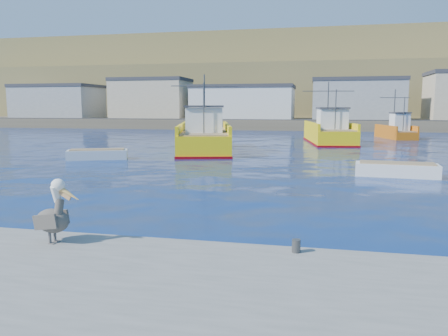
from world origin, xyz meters
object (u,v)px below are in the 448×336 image
skiff_left (98,155)px  skiff_mid (396,171)px  trawler_yellow_a (204,138)px  pelican (54,215)px  trawler_yellow_b (329,133)px  boat_orange (396,130)px

skiff_left → skiff_mid: bearing=-10.7°
trawler_yellow_a → pelican: trawler_yellow_a is taller
trawler_yellow_b → boat_orange: bearing=45.7°
skiff_left → pelican: bearing=-64.5°
trawler_yellow_a → skiff_left: trawler_yellow_a is taller
trawler_yellow_a → boat_orange: size_ratio=1.83×
boat_orange → skiff_mid: bearing=-99.3°
trawler_yellow_b → pelican: trawler_yellow_b is taller
trawler_yellow_a → trawler_yellow_b: bearing=45.3°
trawler_yellow_a → boat_orange: 26.98m
trawler_yellow_b → skiff_left: (-16.90, -18.55, -0.76)m
trawler_yellow_b → pelican: size_ratio=7.56×
skiff_left → skiff_mid: 20.33m
trawler_yellow_b → pelican: bearing=-101.0°
pelican → skiff_left: bearing=115.5°
skiff_left → skiff_mid: skiff_mid is taller
boat_orange → skiff_mid: (-5.01, -30.62, -0.67)m
boat_orange → trawler_yellow_a: bearing=-134.5°
trawler_yellow_a → boat_orange: bearing=45.5°
skiff_left → boat_orange: bearing=47.1°
trawler_yellow_a → skiff_mid: size_ratio=3.02×
trawler_yellow_b → boat_orange: 11.60m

